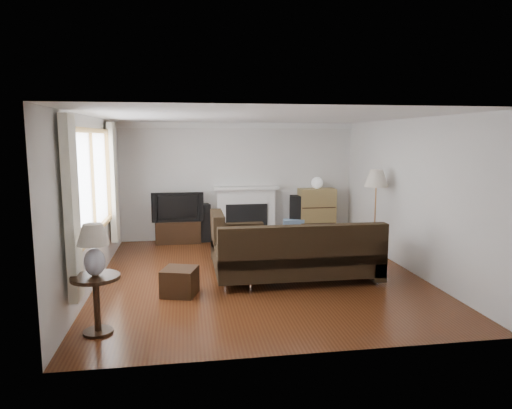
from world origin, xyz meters
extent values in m
cube|color=#502611|center=(0.00, 0.00, 0.00)|extent=(5.10, 5.60, 0.04)
cube|color=white|center=(0.00, 0.00, 2.50)|extent=(5.10, 5.60, 0.04)
cube|color=silver|center=(0.00, 2.75, 1.25)|extent=(5.00, 0.04, 2.50)
cube|color=silver|center=(0.00, -2.75, 1.25)|extent=(5.00, 0.04, 2.50)
cube|color=silver|center=(-2.50, 0.00, 1.25)|extent=(0.04, 5.50, 2.50)
cube|color=silver|center=(2.50, 0.00, 1.25)|extent=(0.04, 5.50, 2.50)
cube|color=olive|center=(-2.45, -0.20, 1.55)|extent=(0.12, 2.74, 1.54)
cube|color=white|center=(-2.40, -1.72, 1.40)|extent=(0.10, 0.35, 2.10)
cube|color=white|center=(-2.40, 1.32, 1.40)|extent=(0.10, 0.35, 2.10)
cube|color=white|center=(0.15, 2.64, 0.57)|extent=(1.40, 0.26, 1.15)
cube|color=black|center=(-1.31, 2.50, 0.23)|extent=(0.93, 0.42, 0.46)
imported|color=black|center=(-1.31, 2.50, 0.77)|extent=(1.06, 0.14, 0.61)
cube|color=black|center=(-0.76, 2.55, 0.40)|extent=(0.27, 0.31, 0.80)
cube|color=black|center=(1.22, 2.54, 0.47)|extent=(0.32, 0.36, 0.94)
cube|color=olive|center=(1.69, 2.53, 0.54)|extent=(0.79, 0.37, 1.09)
sphere|color=white|center=(1.69, 2.53, 1.21)|extent=(0.25, 0.25, 0.25)
cube|color=black|center=(0.54, -0.38, 0.44)|extent=(2.71, 1.98, 0.88)
cube|color=olive|center=(0.52, 1.20, 0.23)|extent=(1.29, 0.96, 0.45)
cube|color=black|center=(-1.25, -0.75, 0.19)|extent=(0.56, 0.56, 0.38)
cube|color=#B7783F|center=(2.19, 0.58, 0.81)|extent=(0.55, 0.55, 1.63)
cube|color=black|center=(-2.15, -1.90, 0.34)|extent=(0.54, 0.54, 0.67)
cube|color=silver|center=(-2.15, -1.90, 0.96)|extent=(0.36, 0.36, 0.58)
camera|label=1|loc=(-1.14, -7.01, 2.19)|focal=32.00mm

